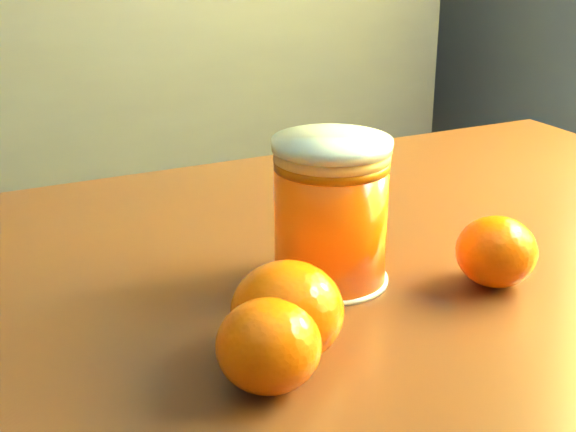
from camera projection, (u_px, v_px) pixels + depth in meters
table at (358, 369)px, 0.67m from camera, size 0.96×0.69×0.70m
juice_glass at (331, 213)px, 0.60m from camera, size 0.09×0.09×0.11m
orange_front at (287, 311)px, 0.51m from camera, size 0.08×0.08×0.06m
orange_back at (496, 252)px, 0.61m from camera, size 0.06×0.06×0.05m
orange_extra at (269, 346)px, 0.47m from camera, size 0.06×0.06×0.06m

